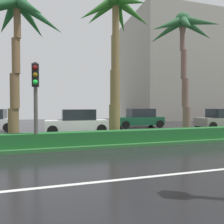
# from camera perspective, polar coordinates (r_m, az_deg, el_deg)

# --- Properties ---
(palm_tree_centre) EXTENTS (4.65, 4.34, 7.27)m
(palm_tree_centre) POSITION_cam_1_polar(r_m,az_deg,el_deg) (11.87, -24.26, 20.66)
(palm_tree_centre) COLOR brown
(palm_tree_centre) RESTS_ON median_strip
(palm_tree_centre_right) EXTENTS (4.23, 4.15, 8.05)m
(palm_tree_centre_right) POSITION_cam_1_polar(r_m,az_deg,el_deg) (12.38, 0.91, 21.80)
(palm_tree_centre_right) COLOR olive
(palm_tree_centre_right) RESTS_ON median_strip
(palm_tree_mid_right) EXTENTS (4.63, 4.22, 7.53)m
(palm_tree_mid_right) POSITION_cam_1_polar(r_m,az_deg,el_deg) (14.43, 18.63, 18.62)
(palm_tree_mid_right) COLOR brown
(palm_tree_mid_right) RESTS_ON median_strip
(traffic_signal_median_right) EXTENTS (0.28, 0.43, 3.65)m
(traffic_signal_median_right) POSITION_cam_1_polar(r_m,az_deg,el_deg) (9.61, -19.89, 5.80)
(traffic_signal_median_right) COLOR #4C4C47
(traffic_signal_median_right) RESTS_ON median_strip
(car_in_traffic_second) EXTENTS (4.30, 2.02, 1.72)m
(car_in_traffic_second) POSITION_cam_1_polar(r_m,az_deg,el_deg) (15.39, -9.41, -2.62)
(car_in_traffic_second) COLOR white
(car_in_traffic_second) RESTS_ON ground_plane
(car_in_traffic_third) EXTENTS (4.30, 2.02, 1.72)m
(car_in_traffic_third) POSITION_cam_1_polar(r_m,az_deg,el_deg) (19.82, 7.49, -1.69)
(car_in_traffic_third) COLOR #195133
(car_in_traffic_third) RESTS_ON ground_plane
(car_in_traffic_fourth) EXTENTS (4.30, 2.02, 1.72)m
(car_in_traffic_fourth) POSITION_cam_1_polar(r_m,az_deg,el_deg) (20.73, 27.38, -1.70)
(car_in_traffic_fourth) COLOR gray
(car_in_traffic_fourth) RESTS_ON ground_plane
(building_far_right) EXTENTS (17.91, 13.56, 15.64)m
(building_far_right) POSITION_cam_1_polar(r_m,az_deg,el_deg) (37.64, 17.98, 10.46)
(building_far_right) COLOR gray
(building_far_right) RESTS_ON ground_plane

